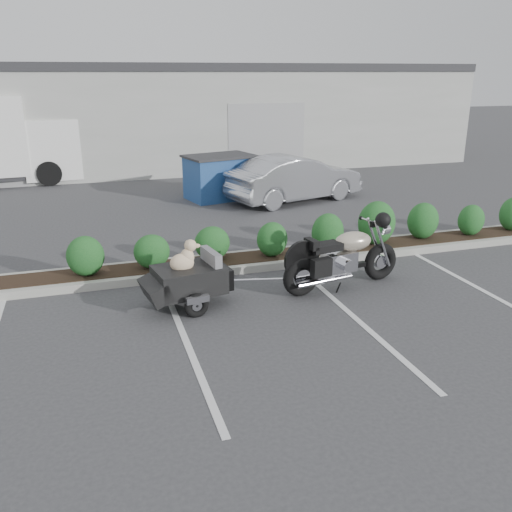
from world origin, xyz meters
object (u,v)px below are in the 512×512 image
object	(u,v)px
pet_trailer	(188,279)
dumpster	(220,177)
motorcycle	(343,258)
sedan	(295,178)

from	to	relation	value
pet_trailer	dumpster	size ratio (longest dim) A/B	0.86
motorcycle	pet_trailer	xyz separation A→B (m)	(-2.79, 0.02, -0.07)
pet_trailer	dumpster	xyz separation A→B (m)	(2.46, 7.71, 0.18)
motorcycle	dumpster	world-z (taller)	motorcycle
sedan	dumpster	size ratio (longest dim) A/B	1.83
sedan	motorcycle	bearing A→B (deg)	149.70
pet_trailer	dumpster	distance (m)	8.09
dumpster	motorcycle	bearing A→B (deg)	-101.09
motorcycle	sedan	bearing A→B (deg)	65.95
motorcycle	sedan	xyz separation A→B (m)	(1.71, 6.70, 0.13)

